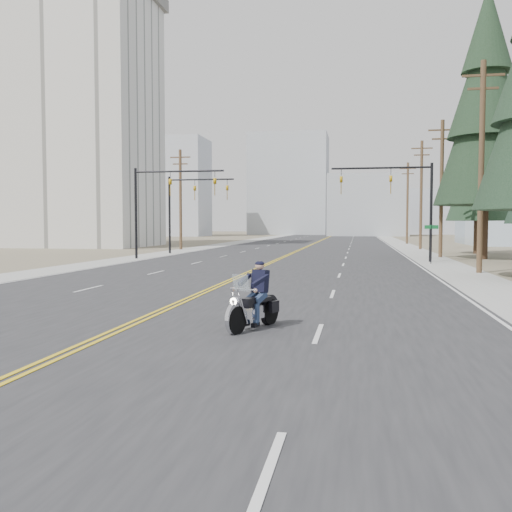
{
  "coord_description": "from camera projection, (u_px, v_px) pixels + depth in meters",
  "views": [
    {
      "loc": [
        5.93,
        -9.83,
        2.69
      ],
      "look_at": [
        2.5,
        9.35,
        1.6
      ],
      "focal_mm": 40.0,
      "sensor_mm": 36.0,
      "label": 1
    }
  ],
  "objects": [
    {
      "name": "conifer_tall",
      "position": [
        486.0,
        102.0,
        43.22
      ],
      "size": [
        7.5,
        7.5,
        20.82
      ],
      "rotation": [
        0.0,
        0.0,
        -0.23
      ],
      "color": "#382619",
      "rests_on": "ground"
    },
    {
      "name": "haze_bldg_b",
      "position": [
        367.0,
        206.0,
        131.9
      ],
      "size": [
        18.0,
        14.0,
        14.0
      ],
      "primitive_type": "cube",
      "color": "#ADB2B7",
      "rests_on": "ground"
    },
    {
      "name": "utility_pole_e",
      "position": [
        407.0,
        202.0,
        77.13
      ],
      "size": [
        2.2,
        0.3,
        11.0
      ],
      "color": "brown",
      "rests_on": "ground"
    },
    {
      "name": "haze_bldg_e",
      "position": [
        430.0,
        212.0,
        153.54
      ],
      "size": [
        14.0,
        14.0,
        12.0
      ],
      "primitive_type": "cube",
      "color": "#B7BCC6",
      "rests_on": "ground"
    },
    {
      "name": "utility_pole_left",
      "position": [
        180.0,
        198.0,
        59.92
      ],
      "size": [
        2.2,
        0.3,
        10.5
      ],
      "color": "brown",
      "rests_on": "ground"
    },
    {
      "name": "sidewalk_left",
      "position": [
        234.0,
        243.0,
        81.67
      ],
      "size": [
        3.0,
        200.0,
        0.01
      ],
      "primitive_type": "cube",
      "color": "#A5A5A0",
      "rests_on": "ground"
    },
    {
      "name": "apartment_block",
      "position": [
        75.0,
        123.0,
        68.99
      ],
      "size": [
        18.0,
        14.0,
        30.0
      ],
      "primitive_type": "cube",
      "color": "silver",
      "rests_on": "ground"
    },
    {
      "name": "haze_bldg_f",
      "position": [
        138.0,
        204.0,
        146.97
      ],
      "size": [
        12.0,
        12.0,
        16.0
      ],
      "primitive_type": "cube",
      "color": "#ADB2B7",
      "rests_on": "ground"
    },
    {
      "name": "haze_bldg_a",
      "position": [
        176.0,
        188.0,
        129.42
      ],
      "size": [
        14.0,
        12.0,
        22.0
      ],
      "primitive_type": "cube",
      "color": "#B7BCC6",
      "rests_on": "ground"
    },
    {
      "name": "street_sign",
      "position": [
        431.0,
        237.0,
        38.33
      ],
      "size": [
        0.9,
        0.06,
        2.62
      ],
      "color": "black",
      "rests_on": "ground"
    },
    {
      "name": "ground_plane",
      "position": [
        41.0,
        365.0,
        10.85
      ],
      "size": [
        400.0,
        400.0,
        0.0
      ],
      "primitive_type": "plane",
      "color": "#776D56",
      "rests_on": "ground"
    },
    {
      "name": "traffic_mast_right",
      "position": [
        402.0,
        193.0,
        40.45
      ],
      "size": [
        7.1,
        0.26,
        7.0
      ],
      "color": "black",
      "rests_on": "ground"
    },
    {
      "name": "traffic_mast_far",
      "position": [
        187.0,
        200.0,
        51.53
      ],
      "size": [
        6.1,
        0.26,
        7.0
      ],
      "color": "black",
      "rests_on": "ground"
    },
    {
      "name": "sidewalk_right",
      "position": [
        399.0,
        244.0,
        77.62
      ],
      "size": [
        3.0,
        200.0,
        0.01
      ],
      "primitive_type": "cube",
      "color": "#A5A5A0",
      "rests_on": "ground"
    },
    {
      "name": "utility_pole_b",
      "position": [
        481.0,
        163.0,
        30.92
      ],
      "size": [
        2.2,
        0.3,
        11.5
      ],
      "color": "brown",
      "rests_on": "ground"
    },
    {
      "name": "traffic_mast_left",
      "position": [
        161.0,
        195.0,
        43.6
      ],
      "size": [
        7.1,
        0.26,
        7.0
      ],
      "color": "black",
      "rests_on": "ground"
    },
    {
      "name": "haze_bldg_d",
      "position": [
        289.0,
        185.0,
        149.83
      ],
      "size": [
        20.0,
        15.0,
        26.0
      ],
      "primitive_type": "cube",
      "color": "#ADB2B7",
      "rests_on": "ground"
    },
    {
      "name": "utility_pole_c",
      "position": [
        441.0,
        186.0,
        45.68
      ],
      "size": [
        2.2,
        0.3,
        11.0
      ],
      "color": "brown",
      "rests_on": "ground"
    },
    {
      "name": "road",
      "position": [
        315.0,
        243.0,
        79.65
      ],
      "size": [
        20.0,
        200.0,
        0.01
      ],
      "primitive_type": "cube",
      "color": "#303033",
      "rests_on": "ground"
    },
    {
      "name": "motorcyclist",
      "position": [
        254.0,
        296.0,
        14.49
      ],
      "size": [
        1.72,
        2.43,
        1.74
      ],
      "primitive_type": null,
      "rotation": [
        0.0,
        0.0,
        2.76
      ],
      "color": "black",
      "rests_on": "ground"
    },
    {
      "name": "utility_pole_d",
      "position": [
        421.0,
        193.0,
        60.41
      ],
      "size": [
        2.2,
        0.3,
        11.5
      ],
      "color": "brown",
      "rests_on": "ground"
    },
    {
      "name": "conifer_far",
      "position": [
        479.0,
        158.0,
        51.4
      ],
      "size": [
        5.61,
        5.61,
        15.03
      ],
      "rotation": [
        0.0,
        0.0,
        0.24
      ],
      "color": "#382619",
      "rests_on": "ground"
    }
  ]
}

